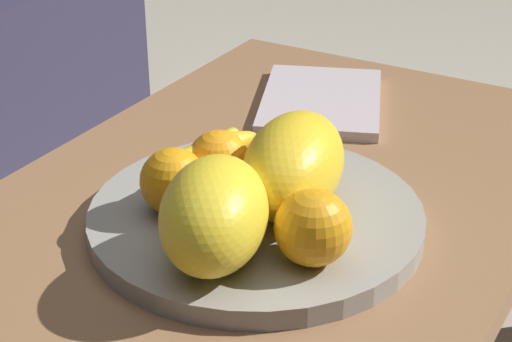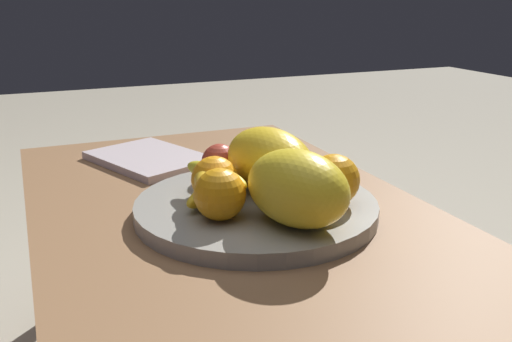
{
  "view_description": "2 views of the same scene",
  "coord_description": "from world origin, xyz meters",
  "px_view_note": "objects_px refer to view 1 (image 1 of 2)",
  "views": [
    {
      "loc": [
        -0.8,
        -0.46,
        0.96
      ],
      "look_at": [
        -0.05,
        -0.03,
        0.5
      ],
      "focal_mm": 59.78,
      "sensor_mm": 36.0,
      "label": 1
    },
    {
      "loc": [
        -0.84,
        0.31,
        0.78
      ],
      "look_at": [
        -0.05,
        -0.03,
        0.5
      ],
      "focal_mm": 39.61,
      "sensor_mm": 36.0,
      "label": 2
    }
  ],
  "objects_px": {
    "melon_large_front": "(214,214)",
    "magazine": "(321,101)",
    "fruit_bowl": "(256,218)",
    "coffee_table": "(259,234)",
    "orange_front": "(219,161)",
    "orange_left": "(313,228)",
    "orange_right": "(173,181)",
    "apple_front": "(292,140)",
    "banana_bunch": "(218,165)",
    "melon_smaller_beside": "(294,165)"
  },
  "relations": [
    {
      "from": "melon_large_front",
      "to": "apple_front",
      "type": "xyz_separation_m",
      "value": [
        0.24,
        0.03,
        -0.02
      ]
    },
    {
      "from": "melon_large_front",
      "to": "magazine",
      "type": "bearing_deg",
      "value": 12.97
    },
    {
      "from": "coffee_table",
      "to": "fruit_bowl",
      "type": "bearing_deg",
      "value": -153.6
    },
    {
      "from": "orange_right",
      "to": "banana_bunch",
      "type": "relative_size",
      "value": 0.51
    },
    {
      "from": "fruit_bowl",
      "to": "melon_smaller_beside",
      "type": "relative_size",
      "value": 2.09
    },
    {
      "from": "magazine",
      "to": "orange_front",
      "type": "bearing_deg",
      "value": 162.91
    },
    {
      "from": "coffee_table",
      "to": "magazine",
      "type": "bearing_deg",
      "value": 12.21
    },
    {
      "from": "fruit_bowl",
      "to": "magazine",
      "type": "relative_size",
      "value": 1.57
    },
    {
      "from": "apple_front",
      "to": "melon_smaller_beside",
      "type": "bearing_deg",
      "value": -151.36
    },
    {
      "from": "melon_smaller_beside",
      "to": "orange_front",
      "type": "xyz_separation_m",
      "value": [
        -0.01,
        0.1,
        -0.02
      ]
    },
    {
      "from": "coffee_table",
      "to": "apple_front",
      "type": "distance_m",
      "value": 0.13
    },
    {
      "from": "fruit_bowl",
      "to": "magazine",
      "type": "bearing_deg",
      "value": 14.43
    },
    {
      "from": "orange_left",
      "to": "coffee_table",
      "type": "bearing_deg",
      "value": 48.37
    },
    {
      "from": "fruit_bowl",
      "to": "orange_right",
      "type": "xyz_separation_m",
      "value": [
        -0.05,
        0.08,
        0.05
      ]
    },
    {
      "from": "orange_left",
      "to": "orange_right",
      "type": "xyz_separation_m",
      "value": [
        0.01,
        0.18,
        -0.0
      ]
    },
    {
      "from": "melon_large_front",
      "to": "orange_front",
      "type": "xyz_separation_m",
      "value": [
        0.13,
        0.08,
        -0.02
      ]
    },
    {
      "from": "melon_smaller_beside",
      "to": "orange_left",
      "type": "height_order",
      "value": "melon_smaller_beside"
    },
    {
      "from": "orange_right",
      "to": "banana_bunch",
      "type": "height_order",
      "value": "orange_right"
    },
    {
      "from": "melon_large_front",
      "to": "magazine",
      "type": "xyz_separation_m",
      "value": [
        0.48,
        0.11,
        -0.07
      ]
    },
    {
      "from": "orange_left",
      "to": "fruit_bowl",
      "type": "bearing_deg",
      "value": 58.72
    },
    {
      "from": "coffee_table",
      "to": "fruit_bowl",
      "type": "xyz_separation_m",
      "value": [
        -0.05,
        -0.03,
        0.06
      ]
    },
    {
      "from": "melon_large_front",
      "to": "melon_smaller_beside",
      "type": "bearing_deg",
      "value": -7.7
    },
    {
      "from": "orange_front",
      "to": "melon_large_front",
      "type": "bearing_deg",
      "value": -149.21
    },
    {
      "from": "orange_left",
      "to": "orange_right",
      "type": "distance_m",
      "value": 0.19
    },
    {
      "from": "orange_left",
      "to": "banana_bunch",
      "type": "bearing_deg",
      "value": 63.36
    },
    {
      "from": "melon_smaller_beside",
      "to": "magazine",
      "type": "bearing_deg",
      "value": 20.83
    },
    {
      "from": "orange_front",
      "to": "banana_bunch",
      "type": "distance_m",
      "value": 0.01
    },
    {
      "from": "melon_smaller_beside",
      "to": "orange_front",
      "type": "relative_size",
      "value": 2.49
    },
    {
      "from": "melon_large_front",
      "to": "banana_bunch",
      "type": "relative_size",
      "value": 1.09
    },
    {
      "from": "coffee_table",
      "to": "orange_right",
      "type": "bearing_deg",
      "value": 153.06
    },
    {
      "from": "melon_smaller_beside",
      "to": "magazine",
      "type": "height_order",
      "value": "melon_smaller_beside"
    },
    {
      "from": "melon_large_front",
      "to": "banana_bunch",
      "type": "distance_m",
      "value": 0.16
    },
    {
      "from": "coffee_table",
      "to": "orange_right",
      "type": "xyz_separation_m",
      "value": [
        -0.1,
        0.05,
        0.11
      ]
    },
    {
      "from": "fruit_bowl",
      "to": "orange_right",
      "type": "bearing_deg",
      "value": 122.81
    },
    {
      "from": "magazine",
      "to": "orange_right",
      "type": "bearing_deg",
      "value": 159.82
    },
    {
      "from": "fruit_bowl",
      "to": "magazine",
      "type": "xyz_separation_m",
      "value": [
        0.36,
        0.09,
        -0.0
      ]
    },
    {
      "from": "fruit_bowl",
      "to": "banana_bunch",
      "type": "relative_size",
      "value": 2.55
    },
    {
      "from": "orange_left",
      "to": "apple_front",
      "type": "distance_m",
      "value": 0.22
    },
    {
      "from": "banana_bunch",
      "to": "orange_right",
      "type": "bearing_deg",
      "value": 170.17
    },
    {
      "from": "melon_smaller_beside",
      "to": "banana_bunch",
      "type": "xyz_separation_m",
      "value": [
        -0.0,
        0.1,
        -0.02
      ]
    },
    {
      "from": "melon_smaller_beside",
      "to": "apple_front",
      "type": "distance_m",
      "value": 0.11
    },
    {
      "from": "fruit_bowl",
      "to": "melon_smaller_beside",
      "type": "bearing_deg",
      "value": -54.24
    },
    {
      "from": "fruit_bowl",
      "to": "apple_front",
      "type": "bearing_deg",
      "value": 8.5
    },
    {
      "from": "magazine",
      "to": "fruit_bowl",
      "type": "bearing_deg",
      "value": 172.31
    },
    {
      "from": "banana_bunch",
      "to": "magazine",
      "type": "bearing_deg",
      "value": 4.49
    },
    {
      "from": "orange_right",
      "to": "apple_front",
      "type": "relative_size",
      "value": 1.19
    },
    {
      "from": "orange_left",
      "to": "magazine",
      "type": "height_order",
      "value": "orange_left"
    },
    {
      "from": "melon_smaller_beside",
      "to": "apple_front",
      "type": "height_order",
      "value": "melon_smaller_beside"
    },
    {
      "from": "apple_front",
      "to": "banana_bunch",
      "type": "relative_size",
      "value": 0.43
    },
    {
      "from": "melon_smaller_beside",
      "to": "banana_bunch",
      "type": "relative_size",
      "value": 1.22
    }
  ]
}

